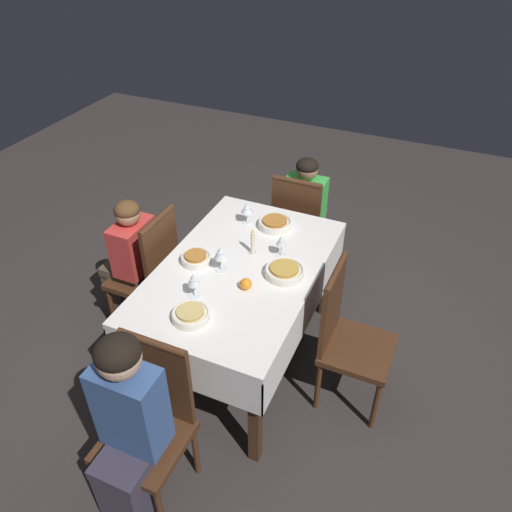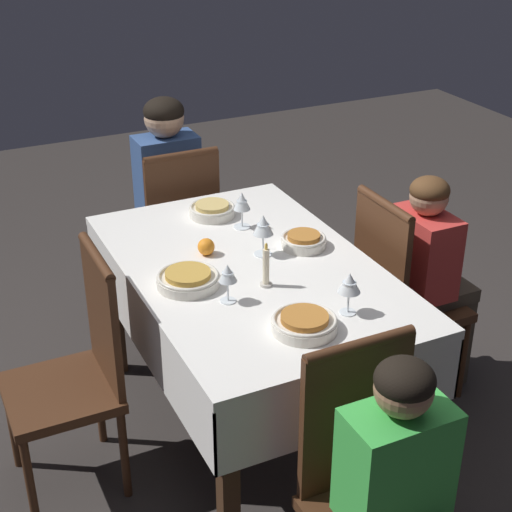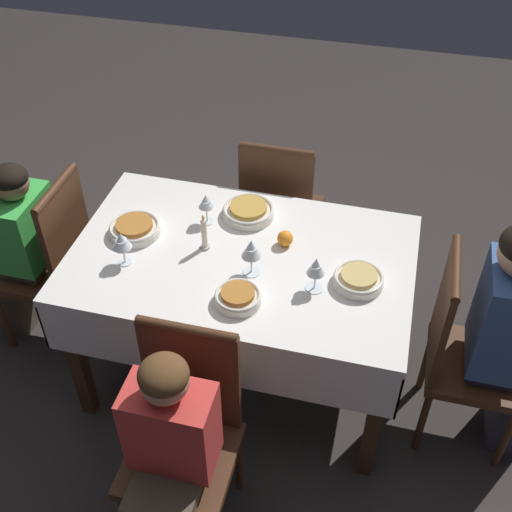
{
  "view_description": "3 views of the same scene",
  "coord_description": "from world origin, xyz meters",
  "views": [
    {
      "loc": [
        2.07,
        1.01,
        2.59
      ],
      "look_at": [
        -0.07,
        0.07,
        0.83
      ],
      "focal_mm": 35.0,
      "sensor_mm": 36.0,
      "label": 1
    },
    {
      "loc": [
        -2.37,
        1.11,
        2.16
      ],
      "look_at": [
        -0.03,
        -0.01,
        0.82
      ],
      "focal_mm": 55.0,
      "sensor_mm": 36.0,
      "label": 2
    },
    {
      "loc": [
        0.54,
        -1.9,
        2.54
      ],
      "look_at": [
        0.08,
        -0.08,
        0.86
      ],
      "focal_mm": 45.0,
      "sensor_mm": 36.0,
      "label": 3
    }
  ],
  "objects": [
    {
      "name": "person_adult_denim",
      "position": [
        1.1,
        -0.04,
        0.65
      ],
      "size": [
        0.34,
        0.3,
        1.15
      ],
      "rotation": [
        0.0,
        0.0,
        1.57
      ],
      "color": "#383342",
      "rests_on": "ground_plane"
    },
    {
      "name": "chair_south",
      "position": [
        -0.03,
        -0.68,
        0.51
      ],
      "size": [
        0.4,
        0.4,
        0.95
      ],
      "color": "#472816",
      "rests_on": "ground_plane"
    },
    {
      "name": "chair_west",
      "position": [
        -0.94,
        0.05,
        0.51
      ],
      "size": [
        0.4,
        0.4,
        0.95
      ],
      "rotation": [
        0.0,
        0.0,
        -1.57
      ],
      "color": "#472816",
      "rests_on": "ground_plane"
    },
    {
      "name": "wine_glass_north",
      "position": [
        -0.2,
        0.18,
        0.88
      ],
      "size": [
        0.07,
        0.07,
        0.14
      ],
      "color": "white",
      "rests_on": "dining_table"
    },
    {
      "name": "wine_glass_west",
      "position": [
        -0.45,
        -0.16,
        0.88
      ],
      "size": [
        0.08,
        0.08,
        0.15
      ],
      "color": "white",
      "rests_on": "dining_table"
    },
    {
      "name": "bowl_west",
      "position": [
        -0.48,
        0.03,
        0.8
      ],
      "size": [
        0.22,
        0.22,
        0.06
      ],
      "color": "silver",
      "rests_on": "dining_table"
    },
    {
      "name": "candle_centerpiece",
      "position": [
        -0.16,
        0.01,
        0.84
      ],
      "size": [
        0.04,
        0.04,
        0.17
      ],
      "color": "beige",
      "rests_on": "dining_table"
    },
    {
      "name": "chair_north",
      "position": [
        0.02,
        0.68,
        0.51
      ],
      "size": [
        0.4,
        0.4,
        0.95
      ],
      "rotation": [
        0.0,
        0.0,
        3.14
      ],
      "color": "#472816",
      "rests_on": "ground_plane"
    },
    {
      "name": "person_child_red",
      "position": [
        -0.03,
        -0.85,
        0.55
      ],
      "size": [
        0.3,
        0.33,
        1.01
      ],
      "color": "#4C4233",
      "rests_on": "ground_plane"
    },
    {
      "name": "wine_glass_south",
      "position": [
        0.07,
        -0.09,
        0.89
      ],
      "size": [
        0.08,
        0.08,
        0.17
      ],
      "color": "white",
      "rests_on": "dining_table"
    },
    {
      "name": "bowl_south",
      "position": [
        0.06,
        -0.26,
        0.8
      ],
      "size": [
        0.18,
        0.18,
        0.06
      ],
      "color": "silver",
      "rests_on": "dining_table"
    },
    {
      "name": "person_child_green",
      "position": [
        -1.11,
        0.05,
        0.55
      ],
      "size": [
        0.33,
        0.3,
        1.01
      ],
      "rotation": [
        0.0,
        0.0,
        -1.57
      ],
      "color": "#4C4233",
      "rests_on": "ground_plane"
    },
    {
      "name": "wine_glass_east",
      "position": [
        0.33,
        -0.12,
        0.88
      ],
      "size": [
        0.07,
        0.07,
        0.16
      ],
      "color": "white",
      "rests_on": "dining_table"
    },
    {
      "name": "bowl_north",
      "position": [
        -0.04,
        0.26,
        0.8
      ],
      "size": [
        0.23,
        0.23,
        0.06
      ],
      "color": "silver",
      "rests_on": "dining_table"
    },
    {
      "name": "chair_east",
      "position": [
        0.94,
        -0.04,
        0.51
      ],
      "size": [
        0.4,
        0.4,
        0.95
      ],
      "rotation": [
        0.0,
        0.0,
        1.57
      ],
      "color": "#472816",
      "rests_on": "ground_plane"
    },
    {
      "name": "dining_table",
      "position": [
        0.0,
        0.0,
        0.67
      ],
      "size": [
        1.42,
        0.9,
        0.77
      ],
      "color": "white",
      "rests_on": "ground_plane"
    },
    {
      "name": "bowl_east",
      "position": [
        0.49,
        -0.05,
        0.8
      ],
      "size": [
        0.2,
        0.2,
        0.06
      ],
      "color": "silver",
      "rests_on": "dining_table"
    },
    {
      "name": "ground_plane",
      "position": [
        0.0,
        0.0,
        0.0
      ],
      "size": [
        8.0,
        8.0,
        0.0
      ],
      "primitive_type": "plane",
      "color": "#332D2B"
    },
    {
      "name": "orange_fruit",
      "position": [
        0.16,
        0.11,
        0.81
      ],
      "size": [
        0.07,
        0.07,
        0.07
      ],
      "primitive_type": "sphere",
      "color": "orange",
      "rests_on": "dining_table"
    }
  ]
}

